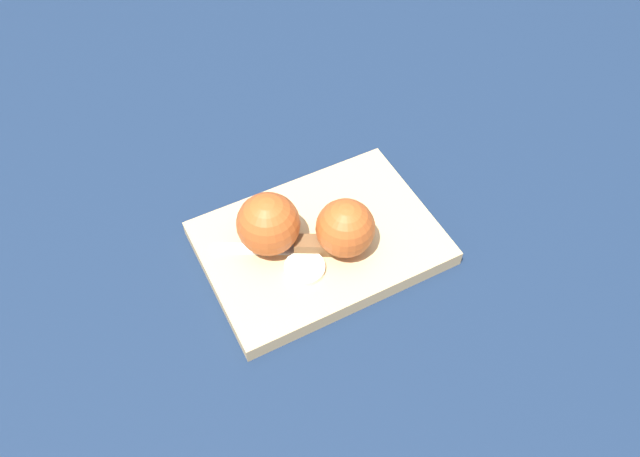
# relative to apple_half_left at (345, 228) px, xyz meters

# --- Properties ---
(ground_plane) EXTENTS (4.00, 4.00, 0.00)m
(ground_plane) POSITION_rel_apple_half_left_xyz_m (0.02, -0.03, -0.06)
(ground_plane) COLOR #14233D
(cutting_board) EXTENTS (0.32, 0.24, 0.02)m
(cutting_board) POSITION_rel_apple_half_left_xyz_m (0.02, -0.03, -0.05)
(cutting_board) COLOR tan
(cutting_board) RESTS_ON ground_plane
(apple_half_left) EXTENTS (0.08, 0.08, 0.08)m
(apple_half_left) POSITION_rel_apple_half_left_xyz_m (0.00, 0.00, 0.00)
(apple_half_left) COLOR #AD4C1E
(apple_half_left) RESTS_ON cutting_board
(apple_half_right) EXTENTS (0.08, 0.08, 0.08)m
(apple_half_right) POSITION_rel_apple_half_left_xyz_m (0.08, -0.06, 0.00)
(apple_half_right) COLOR #AD4C1E
(apple_half_right) RESTS_ON cutting_board
(knife) EXTENTS (0.15, 0.11, 0.02)m
(knife) POSITION_rel_apple_half_left_xyz_m (0.05, -0.02, -0.03)
(knife) COLOR silver
(knife) RESTS_ON cutting_board
(apple_slice) EXTENTS (0.05, 0.05, 0.01)m
(apple_slice) POSITION_rel_apple_half_left_xyz_m (0.06, 0.00, -0.03)
(apple_slice) COLOR #EFE5C6
(apple_slice) RESTS_ON cutting_board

